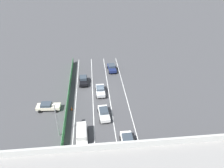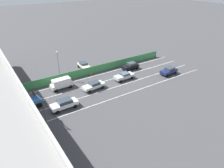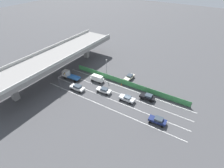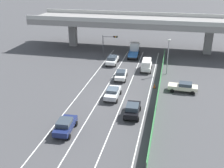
% 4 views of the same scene
% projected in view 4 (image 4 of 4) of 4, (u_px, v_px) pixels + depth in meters
% --- Properties ---
extents(ground_plane, '(300.00, 300.00, 0.00)m').
position_uv_depth(ground_plane, '(112.00, 98.00, 41.36)').
color(ground_plane, '#424244').
extents(lane_line_left_edge, '(0.14, 43.59, 0.01)m').
position_uv_depth(lane_line_left_edge, '(86.00, 85.00, 45.83)').
color(lane_line_left_edge, silver).
rests_on(lane_line_left_edge, ground).
extents(lane_line_mid_left, '(0.14, 43.59, 0.01)m').
position_uv_depth(lane_line_mid_left, '(107.00, 87.00, 45.12)').
color(lane_line_mid_left, silver).
rests_on(lane_line_mid_left, ground).
extents(lane_line_mid_right, '(0.14, 43.59, 0.01)m').
position_uv_depth(lane_line_mid_right, '(128.00, 89.00, 44.40)').
color(lane_line_mid_right, silver).
rests_on(lane_line_mid_right, ground).
extents(lane_line_right_edge, '(0.14, 43.59, 0.01)m').
position_uv_depth(lane_line_right_edge, '(150.00, 91.00, 43.69)').
color(lane_line_right_edge, silver).
rests_on(lane_line_right_edge, ground).
extents(elevated_overpass, '(50.56, 11.40, 8.12)m').
position_uv_depth(elevated_overpass, '(138.00, 22.00, 63.59)').
color(elevated_overpass, gray).
rests_on(elevated_overpass, ground).
extents(green_fence, '(0.10, 39.69, 1.77)m').
position_uv_depth(green_fence, '(159.00, 87.00, 43.05)').
color(green_fence, '#3D8E4C').
rests_on(green_fence, ground).
extents(car_sedan_black, '(2.15, 4.34, 1.71)m').
position_uv_depth(car_sedan_black, '(133.00, 109.00, 36.12)').
color(car_sedan_black, black).
rests_on(car_sedan_black, ground).
extents(car_hatchback_white, '(2.25, 4.68, 1.58)m').
position_uv_depth(car_hatchback_white, '(121.00, 74.00, 48.12)').
color(car_hatchback_white, silver).
rests_on(car_hatchback_white, ground).
extents(car_sedan_navy, '(2.23, 4.39, 1.70)m').
position_uv_depth(car_sedan_navy, '(65.00, 125.00, 32.47)').
color(car_sedan_navy, navy).
rests_on(car_sedan_navy, ground).
extents(car_sedan_silver, '(2.10, 4.57, 1.59)m').
position_uv_depth(car_sedan_silver, '(113.00, 93.00, 41.08)').
color(car_sedan_silver, '#B7BABC').
rests_on(car_sedan_silver, ground).
extents(car_sedan_white, '(2.12, 4.72, 1.71)m').
position_uv_depth(car_sedan_white, '(112.00, 60.00, 55.58)').
color(car_sedan_white, white).
rests_on(car_sedan_white, ground).
extents(car_van_white, '(2.09, 4.50, 2.15)m').
position_uv_depth(car_van_white, '(146.00, 65.00, 51.94)').
color(car_van_white, silver).
rests_on(car_van_white, ground).
extents(flatbed_truck_blue, '(2.50, 6.34, 2.69)m').
position_uv_depth(flatbed_truck_blue, '(134.00, 50.00, 60.95)').
color(flatbed_truck_blue, black).
rests_on(flatbed_truck_blue, ground).
extents(parked_sedan_cream, '(4.63, 2.20, 1.56)m').
position_uv_depth(parked_sedan_cream, '(183.00, 87.00, 43.17)').
color(parked_sedan_cream, beige).
rests_on(parked_sedan_cream, ground).
extents(traffic_light, '(3.26, 0.72, 4.91)m').
position_uv_depth(traffic_light, '(108.00, 42.00, 58.84)').
color(traffic_light, '#47474C').
rests_on(traffic_light, ground).
extents(street_lamp, '(0.60, 0.36, 6.62)m').
position_uv_depth(street_lamp, '(168.00, 53.00, 49.03)').
color(street_lamp, gray).
rests_on(street_lamp, ground).
extents(traffic_cone, '(0.47, 0.47, 0.71)m').
position_uv_depth(traffic_cone, '(155.00, 86.00, 44.70)').
color(traffic_cone, orange).
rests_on(traffic_cone, ground).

